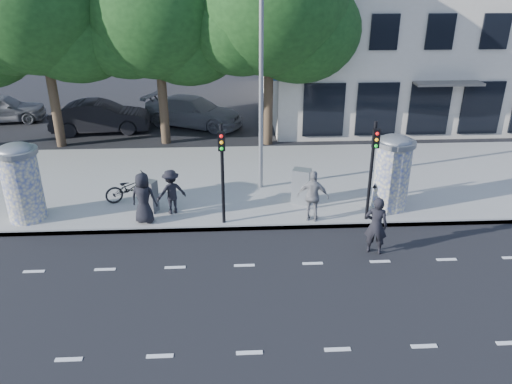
{
  "coord_description": "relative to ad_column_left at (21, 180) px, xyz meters",
  "views": [
    {
      "loc": [
        -0.31,
        -10.91,
        7.92
      ],
      "look_at": [
        0.45,
        3.5,
        1.39
      ],
      "focal_mm": 35.0,
      "sensor_mm": 36.0,
      "label": 1
    }
  ],
  "objects": [
    {
      "name": "sidewalk",
      "position": [
        7.2,
        3.0,
        -1.46
      ],
      "size": [
        40.0,
        8.0,
        0.15
      ],
      "primitive_type": "cube",
      "color": "gray",
      "rests_on": "ground"
    },
    {
      "name": "car_left",
      "position": [
        -5.76,
        12.35,
        -0.77
      ],
      "size": [
        2.45,
        4.74,
        1.54
      ],
      "primitive_type": "imported",
      "rotation": [
        0.0,
        0.0,
        1.72
      ],
      "color": "slate",
      "rests_on": "ground"
    },
    {
      "name": "building",
      "position": [
        19.2,
        15.49,
        4.46
      ],
      "size": [
        20.3,
        15.85,
        12.0
      ],
      "color": "beige",
      "rests_on": "ground"
    },
    {
      "name": "ad_column_left",
      "position": [
        0.0,
        0.0,
        0.0
      ],
      "size": [
        1.36,
        1.36,
        2.65
      ],
      "color": "beige",
      "rests_on": "sidewalk"
    },
    {
      "name": "ped_e",
      "position": [
        9.55,
        -0.65,
        -0.51
      ],
      "size": [
        1.16,
        0.86,
        1.76
      ],
      "primitive_type": "imported",
      "rotation": [
        0.0,
        0.0,
        2.85
      ],
      "color": "gray",
      "rests_on": "sidewalk"
    },
    {
      "name": "traffic_pole_far",
      "position": [
        11.4,
        -0.71,
        0.69
      ],
      "size": [
        0.22,
        0.31,
        3.4
      ],
      "color": "black",
      "rests_on": "sidewalk"
    },
    {
      "name": "tree_near_left",
      "position": [
        3.7,
        8.2,
        4.53
      ],
      "size": [
        6.8,
        6.8,
        8.97
      ],
      "color": "#38281C",
      "rests_on": "ground"
    },
    {
      "name": "ped_d",
      "position": [
        4.83,
        0.16,
        -0.6
      ],
      "size": [
        1.17,
        0.94,
        1.58
      ],
      "primitive_type": "imported",
      "rotation": [
        0.0,
        0.0,
        3.55
      ],
      "color": "black",
      "rests_on": "sidewalk"
    },
    {
      "name": "bicycle",
      "position": [
        3.23,
        1.29,
        -0.9
      ],
      "size": [
        1.37,
        1.96,
        0.98
      ],
      "primitive_type": "imported",
      "rotation": [
        0.0,
        0.0,
        2.0
      ],
      "color": "black",
      "rests_on": "sidewalk"
    },
    {
      "name": "cabinet_right",
      "position": [
        9.35,
        0.72,
        -0.75
      ],
      "size": [
        0.73,
        0.63,
        1.28
      ],
      "primitive_type": "cube",
      "rotation": [
        0.0,
        0.0,
        -0.36
      ],
      "color": "gray",
      "rests_on": "sidewalk"
    },
    {
      "name": "lane_dash_far",
      "position": [
        7.2,
        -3.1,
        -1.53
      ],
      "size": [
        32.0,
        0.12,
        0.01
      ],
      "primitive_type": "cube",
      "color": "silver",
      "rests_on": "ground"
    },
    {
      "name": "tree_center",
      "position": [
        8.7,
        7.8,
        4.77
      ],
      "size": [
        7.0,
        7.0,
        9.3
      ],
      "color": "#38281C",
      "rests_on": "ground"
    },
    {
      "name": "tree_mid_left",
      "position": [
        -1.3,
        8.0,
        4.96
      ],
      "size": [
        7.2,
        7.2,
        9.57
      ],
      "color": "#38281C",
      "rests_on": "ground"
    },
    {
      "name": "ped_a",
      "position": [
        3.99,
        -0.48,
        -0.52
      ],
      "size": [
        0.95,
        0.73,
        1.74
      ],
      "primitive_type": "imported",
      "rotation": [
        0.0,
        0.0,
        2.92
      ],
      "color": "black",
      "rests_on": "sidewalk"
    },
    {
      "name": "curb",
      "position": [
        7.2,
        -0.95,
        -1.46
      ],
      "size": [
        40.0,
        0.1,
        0.16
      ],
      "primitive_type": "cube",
      "color": "slate",
      "rests_on": "ground"
    },
    {
      "name": "man_road",
      "position": [
        11.14,
        -2.56,
        -0.62
      ],
      "size": [
        0.78,
        0.64,
        1.83
      ],
      "primitive_type": "imported",
      "rotation": [
        0.0,
        0.0,
        2.8
      ],
      "color": "black",
      "rests_on": "ground"
    },
    {
      "name": "ground",
      "position": [
        7.2,
        -4.5,
        -1.54
      ],
      "size": [
        120.0,
        120.0,
        0.0
      ],
      "primitive_type": "plane",
      "color": "black",
      "rests_on": "ground"
    },
    {
      "name": "car_right",
      "position": [
        4.88,
        11.05,
        -0.75
      ],
      "size": [
        4.2,
        5.83,
        1.57
      ],
      "primitive_type": "imported",
      "rotation": [
        0.0,
        0.0,
        1.15
      ],
      "color": "slate",
      "rests_on": "ground"
    },
    {
      "name": "traffic_pole_near",
      "position": [
        6.6,
        -0.71,
        0.69
      ],
      "size": [
        0.22,
        0.31,
        3.4
      ],
      "color": "black",
      "rests_on": "sidewalk"
    },
    {
      "name": "street_lamp",
      "position": [
        8.0,
        2.13,
        3.26
      ],
      "size": [
        0.25,
        0.93,
        8.0
      ],
      "color": "slate",
      "rests_on": "sidewalk"
    },
    {
      "name": "lane_dash_near",
      "position": [
        7.2,
        -6.7,
        -1.53
      ],
      "size": [
        32.0,
        0.12,
        0.01
      ],
      "primitive_type": "cube",
      "color": "silver",
      "rests_on": "ground"
    },
    {
      "name": "car_mid",
      "position": [
        0.17,
        10.13,
        -0.72
      ],
      "size": [
        2.1,
        5.1,
        1.64
      ],
      "primitive_type": "imported",
      "rotation": [
        0.0,
        0.0,
        1.64
      ],
      "color": "black",
      "rests_on": "ground"
    },
    {
      "name": "cabinet_left",
      "position": [
        4.03,
        0.34,
        -0.82
      ],
      "size": [
        0.66,
        0.58,
        1.13
      ],
      "primitive_type": "cube",
      "rotation": [
        0.0,
        0.0,
        -0.43
      ],
      "color": "slate",
      "rests_on": "sidewalk"
    },
    {
      "name": "ad_column_right",
      "position": [
        12.4,
        0.2,
        0.0
      ],
      "size": [
        1.36,
        1.36,
        2.65
      ],
      "color": "beige",
      "rests_on": "sidewalk"
    },
    {
      "name": "ped_f",
      "position": [
        12.47,
        0.15,
        -0.6
      ],
      "size": [
        1.54,
        1.0,
        1.57
      ],
      "primitive_type": "imported",
      "rotation": [
        0.0,
        0.0,
        3.5
      ],
      "color": "black",
      "rests_on": "sidewalk"
    }
  ]
}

